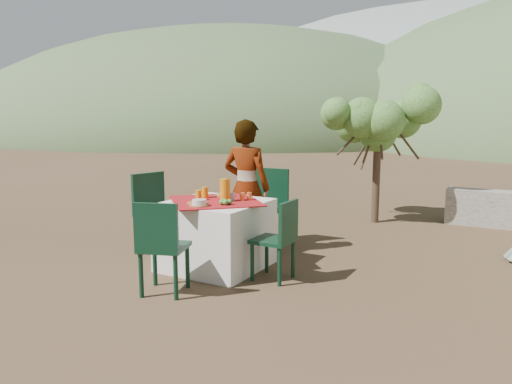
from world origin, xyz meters
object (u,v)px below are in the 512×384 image
Objects in this scene: chair_far at (268,203)px; chair_left at (155,209)px; person at (246,187)px; shrub_tree at (383,129)px; chair_near at (161,244)px; chair_right at (279,236)px; table at (216,234)px; juice_pitcher at (225,190)px.

chair_far reaches higher than chair_left.
person is (0.98, 0.55, 0.27)m from chair_left.
chair_near is at bearing -102.50° from shrub_tree.
chair_right is (0.78, 0.92, -0.04)m from chair_near.
person is at bearing -107.62° from chair_near.
table is 0.79m from person.
chair_far reaches higher than chair_near.
chair_far is 2.14m from chair_near.
chair_right is (1.78, -0.16, -0.08)m from chair_left.
table is 0.83m from chair_right.
table is 0.52m from juice_pitcher.
juice_pitcher reaches higher than chair_left.
juice_pitcher is at bearing 4.45° from table.
table is at bearing -94.86° from chair_far.
person is (-0.04, -0.50, 0.27)m from chair_far.
shrub_tree is (0.96, 2.57, 0.65)m from person.
shrub_tree reaches higher than chair_left.
shrub_tree is 7.55× the size of juice_pitcher.
juice_pitcher reaches higher than chair_near.
person reaches higher than juice_pitcher.
shrub_tree reaches higher than table.
chair_right is at bearing -6.01° from juice_pitcher.
chair_near is at bearing -94.61° from juice_pitcher.
chair_right is (0.76, -1.22, -0.09)m from chair_far.
table is at bearing -106.83° from shrub_tree.
shrub_tree is at bearing 73.17° from table.
chair_near is 1.08× the size of chair_right.
shrub_tree is 3.38m from juice_pitcher.
chair_left is at bearing 174.15° from table.
shrub_tree reaches higher than chair_far.
chair_far is 1.19m from juice_pitcher.
chair_far is 4.03× the size of juice_pitcher.
shrub_tree reaches higher than chair_near.
juice_pitcher reaches higher than table.
chair_near is 1.07m from juice_pitcher.
chair_left is 1.18× the size of chair_right.
chair_near reaches higher than table.
person reaches higher than chair_far.
person is 0.88× the size of shrub_tree.
chair_near is 1.67m from person.
table is 1.00m from chair_near.
chair_left reaches higher than chair_near.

